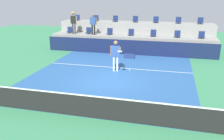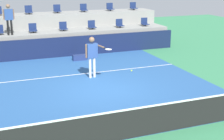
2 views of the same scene
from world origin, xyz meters
TOP-DOWN VIEW (x-y plane):
  - ground_plane at (0.00, 0.00)m, footprint 40.00×40.00m
  - court_inner_paint at (0.00, 1.00)m, footprint 9.00×10.00m
  - court_service_line at (0.00, 2.40)m, footprint 9.00×0.06m
  - tennis_net at (0.00, -4.00)m, footprint 10.48×0.08m
  - sponsor_backboard at (0.00, 6.00)m, footprint 13.00×0.16m
  - seating_tier_lower at (0.00, 7.30)m, footprint 13.00×1.80m
  - seating_tier_upper at (0.00, 9.10)m, footprint 13.00×1.80m
  - stadium_chair_lower_mid_left at (-1.77, 7.23)m, footprint 0.44×0.40m
  - stadium_chair_lower_center at (-0.01, 7.23)m, footprint 0.44×0.40m
  - stadium_chair_lower_mid_right at (1.74, 7.23)m, footprint 0.44×0.40m
  - stadium_chair_lower_right at (3.56, 7.23)m, footprint 0.44×0.40m
  - stadium_chair_lower_far_right at (5.31, 7.23)m, footprint 0.44×0.40m
  - stadium_chair_upper_mid_left at (-1.73, 9.03)m, footprint 0.44×0.40m
  - stadium_chair_upper_center at (0.03, 9.03)m, footprint 0.44×0.40m
  - stadium_chair_upper_mid_right at (1.77, 9.03)m, footprint 0.44×0.40m
  - stadium_chair_upper_right at (3.59, 9.03)m, footprint 0.44×0.40m
  - stadium_chair_upper_far_right at (5.31, 9.03)m, footprint 0.44×0.40m
  - tennis_player at (0.03, 1.70)m, footprint 0.91×1.21m
  - spectator_in_white at (-3.03, 6.85)m, footprint 0.58×0.22m
  - tennis_ball at (1.16, 0.03)m, footprint 0.07×0.07m
  - equipment_bag at (0.30, 4.88)m, footprint 0.76×0.28m

SIDE VIEW (x-z plane):
  - ground_plane at x=0.00m, z-range 0.00..0.00m
  - court_inner_paint at x=0.00m, z-range 0.00..0.01m
  - court_service_line at x=0.00m, z-range 0.01..0.01m
  - equipment_bag at x=0.30m, z-range 0.00..0.30m
  - tennis_net at x=0.00m, z-range -0.04..1.03m
  - sponsor_backboard at x=0.00m, z-range 0.00..1.10m
  - seating_tier_lower at x=0.00m, z-range 0.00..1.25m
  - tennis_ball at x=1.16m, z-range 0.64..0.71m
  - seating_tier_upper at x=0.00m, z-range 0.00..2.10m
  - tennis_player at x=0.03m, z-range 0.22..2.06m
  - stadium_chair_lower_mid_left at x=-1.77m, z-range 1.20..1.72m
  - stadium_chair_lower_center at x=-0.01m, z-range 1.20..1.72m
  - stadium_chair_lower_mid_right at x=1.74m, z-range 1.20..1.72m
  - stadium_chair_lower_right at x=3.56m, z-range 1.20..1.72m
  - stadium_chair_lower_far_right at x=5.31m, z-range 1.20..1.72m
  - spectator_in_white at x=-3.03m, z-range 1.42..3.09m
  - stadium_chair_upper_mid_left at x=-1.73m, z-range 2.05..2.57m
  - stadium_chair_upper_center at x=0.03m, z-range 2.05..2.57m
  - stadium_chair_upper_mid_right at x=1.77m, z-range 2.05..2.57m
  - stadium_chair_upper_right at x=3.59m, z-range 2.05..2.57m
  - stadium_chair_upper_far_right at x=5.31m, z-range 2.05..2.57m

